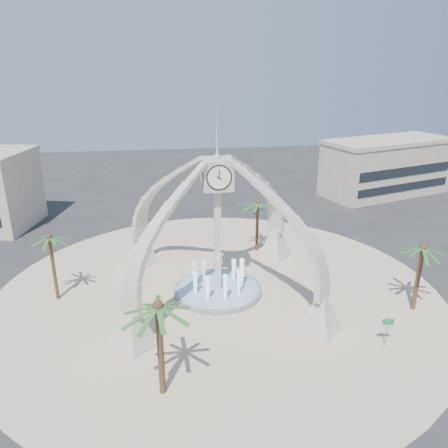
{
  "coord_description": "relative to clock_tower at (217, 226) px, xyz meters",
  "views": [
    {
      "loc": [
        -4.25,
        -34.77,
        19.73
      ],
      "look_at": [
        0.85,
        2.0,
        5.86
      ],
      "focal_mm": 35.0,
      "sensor_mm": 36.0,
      "label": 1
    }
  ],
  "objects": [
    {
      "name": "palm_north",
      "position": [
        5.43,
        8.69,
        -0.98
      ],
      "size": [
        3.5,
        3.5,
        6.26
      ],
      "rotation": [
        0.0,
        0.0,
        -0.0
      ],
      "color": "brown",
      "rests_on": "ground"
    },
    {
      "name": "building_ne",
      "position": [
        30.0,
        28.0,
        -2.18
      ],
      "size": [
        21.87,
        14.17,
        8.6
      ],
      "rotation": [
        0.0,
        0.0,
        0.31
      ],
      "color": "#BBAA92",
      "rests_on": "ground"
    },
    {
      "name": "plaza",
      "position": [
        0.0,
        0.0,
        -6.46
      ],
      "size": [
        40.0,
        40.0,
        0.06
      ],
      "primitive_type": "cylinder",
      "color": "#C4AF91",
      "rests_on": "ground"
    },
    {
      "name": "street_sign",
      "position": [
        11.18,
        -9.68,
        -4.68
      ],
      "size": [
        0.92,
        0.21,
        2.53
      ],
      "rotation": [
        0.0,
        0.0,
        -0.2
      ],
      "color": "slate",
      "rests_on": "ground"
    },
    {
      "name": "ground",
      "position": [
        0.0,
        0.0,
        -6.49
      ],
      "size": [
        140.0,
        140.0,
        0.0
      ],
      "primitive_type": "plane",
      "color": "#282828",
      "rests_on": "ground"
    },
    {
      "name": "palm_west",
      "position": [
        -14.15,
        0.75,
        -0.68
      ],
      "size": [
        4.42,
        4.42,
        6.55
      ],
      "rotation": [
        0.0,
        0.0,
        -0.4
      ],
      "color": "brown",
      "rests_on": "ground"
    },
    {
      "name": "palm_east",
      "position": [
        16.02,
        -5.15,
        -0.84
      ],
      "size": [
        4.51,
        4.51,
        6.49
      ],
      "rotation": [
        0.0,
        0.0,
        0.13
      ],
      "color": "brown",
      "rests_on": "ground"
    },
    {
      "name": "fountain",
      "position": [
        0.0,
        0.0,
        -6.2
      ],
      "size": [
        8.0,
        8.0,
        3.62
      ],
      "color": "gray",
      "rests_on": "ground"
    },
    {
      "name": "clock_tower",
      "position": [
        0.0,
        0.0,
        0.0
      ],
      "size": [
        17.94,
        17.94,
        16.3
      ],
      "color": "beige",
      "rests_on": "ground"
    },
    {
      "name": "palm_south",
      "position": [
        -5.04,
        -12.28,
        -0.25
      ],
      "size": [
        4.66,
        4.66,
        7.13
      ],
      "rotation": [
        0.0,
        0.0,
        0.11
      ],
      "color": "brown",
      "rests_on": "ground"
    }
  ]
}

